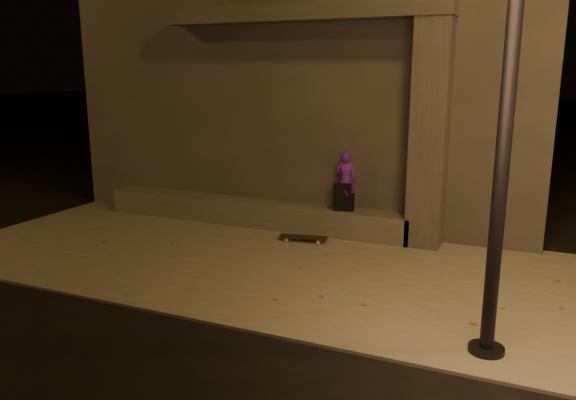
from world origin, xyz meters
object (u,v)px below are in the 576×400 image
at_px(column, 429,136).
at_px(skateboarder, 345,181).
at_px(skateboard, 303,237).
at_px(backpack, 344,200).

xyz_separation_m(column, skateboarder, (-1.37, 0.00, -0.84)).
relative_size(column, skateboarder, 3.51).
bearing_deg(skateboard, backpack, 43.72).
xyz_separation_m(skateboarder, backpack, (-0.02, -0.00, -0.34)).
height_order(column, skateboard, column).
xyz_separation_m(skateboarder, skateboard, (-0.51, -0.65, -0.89)).
distance_m(skateboarder, skateboard, 1.21).
relative_size(skateboarder, backpack, 2.10).
distance_m(column, skateboard, 2.63).
bearing_deg(column, skateboard, -160.90).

